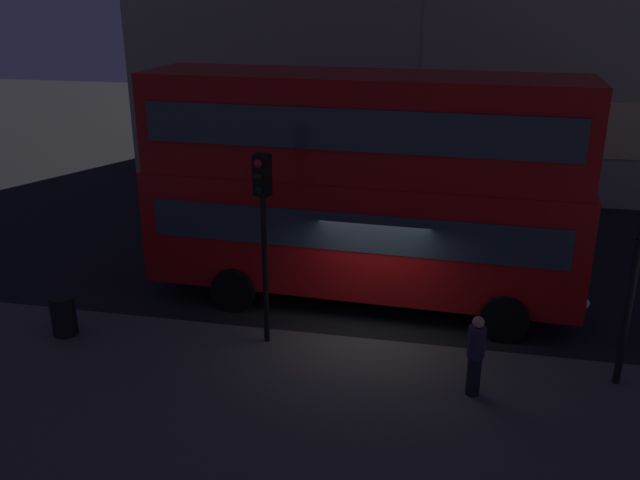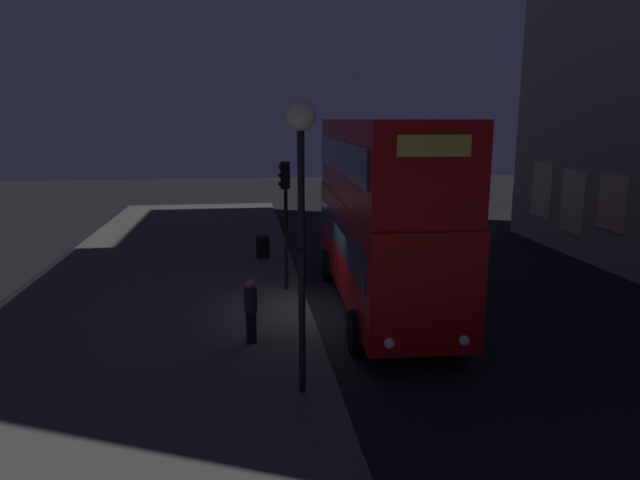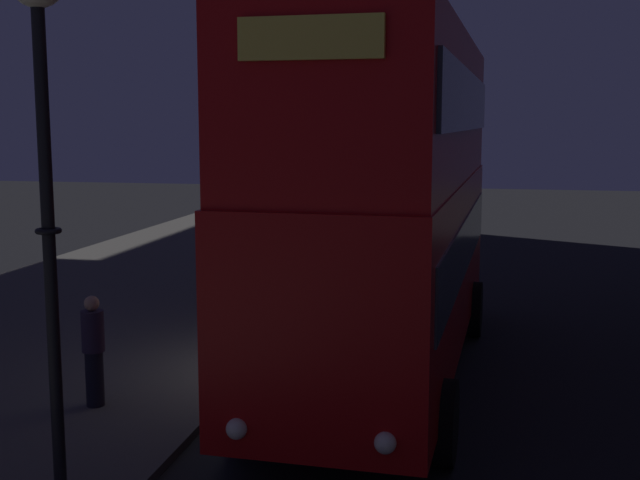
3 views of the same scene
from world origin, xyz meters
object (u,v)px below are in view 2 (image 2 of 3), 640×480
(pedestrian, at_px, (251,310))
(litter_bin, at_px, (263,247))
(street_lamp, at_px, (301,169))
(double_decker_bus, at_px, (381,205))
(traffic_light_near_kerb, at_px, (285,199))

(pedestrian, bearing_deg, litter_bin, 51.80)
(street_lamp, relative_size, litter_bin, 6.46)
(double_decker_bus, distance_m, traffic_light_near_kerb, 3.18)
(double_decker_bus, relative_size, litter_bin, 11.64)
(double_decker_bus, height_order, traffic_light_near_kerb, double_decker_bus)
(double_decker_bus, distance_m, pedestrian, 5.29)
(double_decker_bus, bearing_deg, street_lamp, -25.73)
(double_decker_bus, bearing_deg, traffic_light_near_kerb, -118.55)
(traffic_light_near_kerb, relative_size, street_lamp, 0.71)
(pedestrian, distance_m, litter_bin, 8.96)
(double_decker_bus, distance_m, litter_bin, 7.44)
(double_decker_bus, bearing_deg, litter_bin, -149.27)
(traffic_light_near_kerb, bearing_deg, pedestrian, -2.33)
(double_decker_bus, xyz_separation_m, street_lamp, (5.56, -2.95, 1.56))
(traffic_light_near_kerb, relative_size, litter_bin, 4.61)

